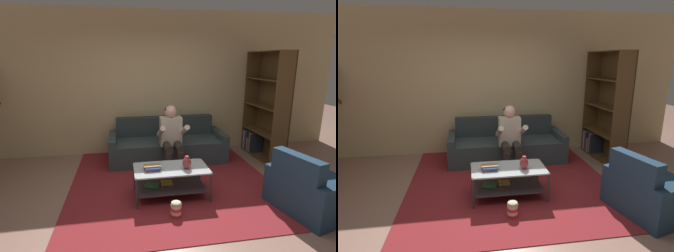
# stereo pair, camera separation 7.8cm
# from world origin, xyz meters

# --- Properties ---
(ground) EXTENTS (16.80, 16.80, 0.00)m
(ground) POSITION_xyz_m (0.00, 0.00, 0.00)
(ground) COLOR #9A7162
(back_partition) EXTENTS (8.40, 0.12, 2.90)m
(back_partition) POSITION_xyz_m (0.00, 2.46, 1.45)
(back_partition) COLOR #CFB882
(back_partition) RESTS_ON ground
(couch) EXTENTS (2.23, 0.86, 0.82)m
(couch) POSITION_xyz_m (0.31, 1.84, 0.28)
(couch) COLOR #313D3F
(couch) RESTS_ON ground
(person_seated_center) EXTENTS (0.50, 0.58, 1.16)m
(person_seated_center) POSITION_xyz_m (0.31, 1.33, 0.63)
(person_seated_center) COLOR #2F2A25
(person_seated_center) RESTS_ON ground
(coffee_table) EXTENTS (1.05, 0.56, 0.44)m
(coffee_table) POSITION_xyz_m (0.10, 0.38, 0.29)
(coffee_table) COLOR silver
(coffee_table) RESTS_ON ground
(area_rug) EXTENTS (3.19, 3.41, 0.01)m
(area_rug) POSITION_xyz_m (0.21, 0.99, 0.01)
(area_rug) COLOR maroon
(area_rug) RESTS_ON ground
(vase) EXTENTS (0.12, 0.12, 0.19)m
(vase) POSITION_xyz_m (0.32, 0.31, 0.53)
(vase) COLOR maroon
(vase) RESTS_ON coffee_table
(book_stack) EXTENTS (0.24, 0.19, 0.07)m
(book_stack) POSITION_xyz_m (-0.16, 0.36, 0.48)
(book_stack) COLOR red
(book_stack) RESTS_ON coffee_table
(bookshelf) EXTENTS (0.38, 1.12, 2.10)m
(bookshelf) POSITION_xyz_m (2.29, 1.72, 0.88)
(bookshelf) COLOR brown
(bookshelf) RESTS_ON ground
(armchair) EXTENTS (1.03, 1.08, 0.81)m
(armchair) POSITION_xyz_m (1.86, -0.28, 0.27)
(armchair) COLOR navy
(armchair) RESTS_ON ground
(popcorn_tub) EXTENTS (0.14, 0.14, 0.21)m
(popcorn_tub) POSITION_xyz_m (0.08, -0.14, 0.11)
(popcorn_tub) COLOR red
(popcorn_tub) RESTS_ON ground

